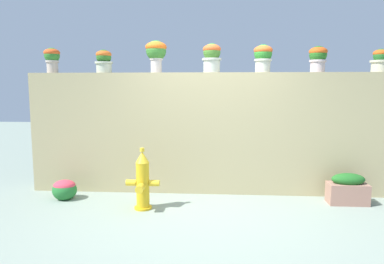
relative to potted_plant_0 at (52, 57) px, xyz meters
The scene contains 12 objects.
ground_plane 3.57m from the potted_plant_0, 26.46° to the right, with size 24.00×24.00×0.00m, color gray.
stone_wall 2.82m from the potted_plant_0, ahead, with size 5.72×0.34×1.91m, color tan.
potted_plant_0 is the anchor object (origin of this frame).
potted_plant_1 0.86m from the potted_plant_0, ahead, with size 0.28×0.28×0.37m.
potted_plant_2 1.69m from the potted_plant_0, ahead, with size 0.33×0.33×0.50m.
potted_plant_3 2.57m from the potted_plant_0, ahead, with size 0.30×0.30×0.45m.
potted_plant_4 3.35m from the potted_plant_0, ahead, with size 0.29×0.29×0.42m.
potted_plant_5 4.19m from the potted_plant_0, ahead, with size 0.27×0.27×0.40m.
potted_plant_6 5.12m from the potted_plant_0, ahead, with size 0.29×0.29×0.35m.
fire_hydrant 2.59m from the potted_plant_0, 29.73° to the right, with size 0.47×0.37×0.86m.
flower_bush_left 2.12m from the potted_plant_0, 57.93° to the right, with size 0.36×0.33×0.31m.
planter_box 4.98m from the potted_plant_0, ahead, with size 0.55×0.29×0.45m.
Camera 1 is at (0.11, -4.40, 1.69)m, focal length 33.37 mm.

